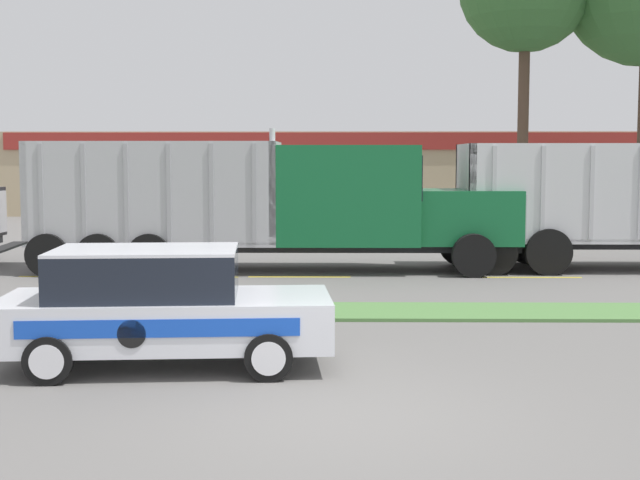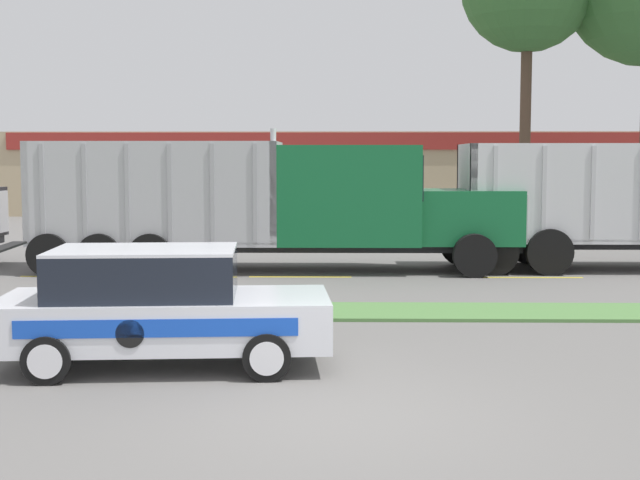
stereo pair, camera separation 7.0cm
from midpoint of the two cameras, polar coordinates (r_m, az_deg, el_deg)
The scene contains 8 objects.
ground_plane at distance 9.78m, azimuth 1.31°, elevation -11.24°, with size 600.00×600.00×0.00m, color slate.
grass_verge at distance 16.05m, azimuth 1.19°, elevation -4.60°, with size 120.00×1.74×0.06m, color #517F42.
centre_line_3 at distance 21.77m, azimuth -15.55°, elevation -2.25°, with size 2.40×0.14×0.01m, color yellow.
centre_line_4 at distance 20.88m, azimuth -1.18°, elevation -2.37°, with size 2.40×0.14×0.01m, color yellow.
centre_line_5 at distance 21.37m, azimuth 13.46°, elevation -2.34°, with size 2.40×0.14×0.01m, color yellow.
dump_truck_far_right at distance 21.94m, azimuth -0.23°, elevation 2.15°, with size 11.89×2.73×3.48m.
rally_car at distance 12.08m, azimuth -10.13°, elevation -4.17°, with size 4.49×2.25×1.62m.
store_building_backdrop at distance 48.38m, azimuth 6.76°, elevation 4.32°, with size 42.95×12.10×4.03m.
Camera 2 is at (-0.02, -9.38, 2.78)m, focal length 50.00 mm.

